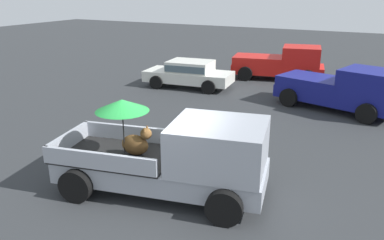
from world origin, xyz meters
The scene contains 5 objects.
ground_plane centered at (0.00, 0.00, 0.00)m, with size 80.00×80.00×0.00m, color #2D3033.
pickup_truck_main centered at (0.44, 0.09, 0.97)m, with size 5.32×3.05×2.29m.
pickup_truck_red centered at (2.94, 9.04, 0.87)m, with size 5.11×3.16×1.80m.
pickup_truck_far centered at (-0.71, 13.54, 0.87)m, with size 5.06×2.89×1.80m.
parked_sedan_near centered at (-4.29, 9.63, 0.74)m, with size 4.47×2.34×1.33m.
Camera 1 is at (4.59, -7.27, 4.78)m, focal length 36.65 mm.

